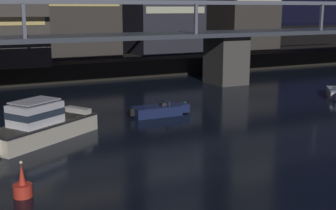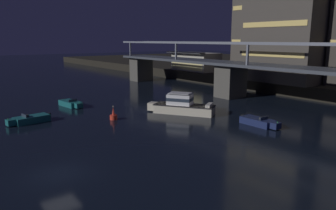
# 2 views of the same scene
# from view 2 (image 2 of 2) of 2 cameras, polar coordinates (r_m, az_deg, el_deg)

# --- Properties ---
(ground_plane) EXTENTS (400.00, 400.00, 0.00)m
(ground_plane) POSITION_cam_2_polar(r_m,az_deg,el_deg) (25.37, -18.98, -11.64)
(ground_plane) COLOR black
(river_bridge) EXTENTS (91.40, 6.40, 9.38)m
(river_bridge) POSITION_cam_2_polar(r_m,az_deg,el_deg) (47.28, 24.20, 3.96)
(river_bridge) COLOR #4C4944
(river_bridge) RESTS_ON ground
(tower_west_tall) EXTENTS (13.71, 12.62, 25.98)m
(tower_west_tall) POSITION_cam_2_polar(r_m,az_deg,el_deg) (63.98, 21.76, 15.60)
(tower_west_tall) COLOR #423D38
(tower_west_tall) RESTS_ON far_riverbank
(waterfront_pavilion) EXTENTS (12.40, 7.40, 4.70)m
(waterfront_pavilion) POSITION_cam_2_polar(r_m,az_deg,el_deg) (79.46, 4.97, 7.78)
(waterfront_pavilion) COLOR #B2AD9E
(waterfront_pavilion) RESTS_ON far_riverbank
(cabin_cruiser_near_left) EXTENTS (8.80, 6.68, 2.79)m
(cabin_cruiser_near_left) POSITION_cam_2_polar(r_m,az_deg,el_deg) (42.72, 2.50, -0.12)
(cabin_cruiser_near_left) COLOR beige
(cabin_cruiser_near_left) RESTS_ON ground
(speedboat_near_center) EXTENTS (2.36, 5.23, 1.16)m
(speedboat_near_center) POSITION_cam_2_polar(r_m,az_deg,el_deg) (41.39, -23.55, -2.38)
(speedboat_near_center) COLOR #196066
(speedboat_near_center) RESTS_ON ground
(speedboat_mid_left) EXTENTS (5.23, 2.34, 1.16)m
(speedboat_mid_left) POSITION_cam_2_polar(r_m,az_deg,el_deg) (49.45, -17.03, 0.25)
(speedboat_mid_left) COLOR #196066
(speedboat_mid_left) RESTS_ON ground
(speedboat_mid_center) EXTENTS (5.19, 1.82, 1.16)m
(speedboat_mid_center) POSITION_cam_2_polar(r_m,az_deg,el_deg) (38.30, 16.03, -2.93)
(speedboat_mid_center) COLOR #19234C
(speedboat_mid_center) RESTS_ON ground
(channel_buoy) EXTENTS (0.90, 0.90, 1.76)m
(channel_buoy) POSITION_cam_2_polar(r_m,az_deg,el_deg) (40.00, -9.77, -1.94)
(channel_buoy) COLOR red
(channel_buoy) RESTS_ON ground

